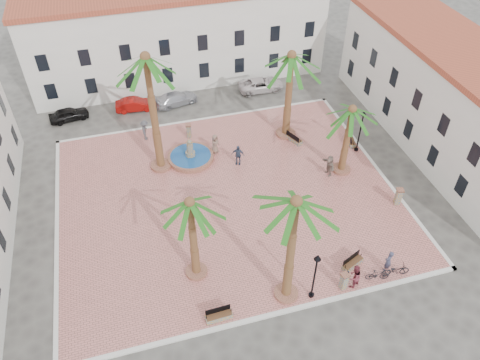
{
  "coord_description": "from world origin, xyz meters",
  "views": [
    {
      "loc": [
        -6.35,
        -25.87,
        25.81
      ],
      "look_at": [
        1.0,
        0.0,
        1.6
      ],
      "focal_mm": 35.0,
      "sensor_mm": 36.0,
      "label": 1
    }
  ],
  "objects": [
    {
      "name": "palm_e",
      "position": [
        9.96,
        0.44,
        5.44
      ],
      "size": [
        4.99,
        4.99,
        6.42
      ],
      "color": "#A1624C",
      "rests_on": "plaza"
    },
    {
      "name": "car_silver",
      "position": [
        -1.53,
        14.47,
        0.64
      ],
      "size": [
        4.67,
        2.71,
        1.27
      ],
      "primitive_type": "imported",
      "rotation": [
        0.0,
        0.0,
        1.8
      ],
      "color": "#B6B7BF",
      "rests_on": "ground"
    },
    {
      "name": "pedestrian_fountain_b",
      "position": [
        1.85,
        3.63,
        1.09
      ],
      "size": [
        1.19,
        0.91,
        1.88
      ],
      "primitive_type": "imported",
      "rotation": [
        0.0,
        0.0,
        -0.48
      ],
      "color": "#32405A",
      "rests_on": "plaza"
    },
    {
      "name": "palm_nw",
      "position": [
        -4.51,
        5.02,
        9.26
      ],
      "size": [
        5.69,
        5.69,
        10.53
      ],
      "color": "#A1624C",
      "rests_on": "plaza"
    },
    {
      "name": "car_red",
      "position": [
        -5.58,
        14.54,
        0.63
      ],
      "size": [
        3.89,
        1.62,
        1.25
      ],
      "primitive_type": "imported",
      "rotation": [
        0.0,
        0.0,
        1.49
      ],
      "color": "#980D0A",
      "rests_on": "ground"
    },
    {
      "name": "plaza",
      "position": [
        0.0,
        0.0,
        0.07
      ],
      "size": [
        26.0,
        22.0,
        0.15
      ],
      "primitive_type": "cube",
      "color": "#CC756D",
      "rests_on": "ground"
    },
    {
      "name": "bicycle_b",
      "position": [
        7.44,
        -10.4,
        0.63
      ],
      "size": [
        1.65,
        0.79,
        0.96
      ],
      "primitive_type": "imported",
      "rotation": [
        0.0,
        0.0,
        1.34
      ],
      "color": "black",
      "rests_on": "plaza"
    },
    {
      "name": "pedestrian_east",
      "position": [
        8.7,
        0.28,
        1.09
      ],
      "size": [
        0.7,
        1.77,
        1.87
      ],
      "primitive_type": "imported",
      "rotation": [
        0.0,
        0.0,
        -1.49
      ],
      "color": "gray",
      "rests_on": "plaza"
    },
    {
      "name": "bollard_se",
      "position": [
        5.0,
        -10.4,
        0.88
      ],
      "size": [
        0.59,
        0.59,
        1.4
      ],
      "rotation": [
        0.0,
        0.0,
        0.19
      ],
      "color": "gray",
      "rests_on": "plaza"
    },
    {
      "name": "car_black",
      "position": [
        -11.89,
        14.55,
        0.62
      ],
      "size": [
        3.84,
        2.01,
        1.25
      ],
      "primitive_type": "imported",
      "rotation": [
        0.0,
        0.0,
        1.72
      ],
      "color": "black",
      "rests_on": "ground"
    },
    {
      "name": "car_white",
      "position": [
        7.46,
        14.71,
        0.66
      ],
      "size": [
        4.76,
        2.25,
        1.31
      ],
      "primitive_type": "imported",
      "rotation": [
        0.0,
        0.0,
        1.56
      ],
      "color": "silver",
      "rests_on": "ground"
    },
    {
      "name": "cyclist_a",
      "position": [
        8.46,
        -9.84,
        1.04
      ],
      "size": [
        0.76,
        0.63,
        1.79
      ],
      "primitive_type": "imported",
      "rotation": [
        0.0,
        0.0,
        3.51
      ],
      "color": "#3B3C54",
      "rests_on": "plaza"
    },
    {
      "name": "bench_s",
      "position": [
        -3.3,
        -10.38,
        0.4
      ],
      "size": [
        1.69,
        0.58,
        0.88
      ],
      "rotation": [
        0.0,
        0.0,
        0.04
      ],
      "color": "gray",
      "rests_on": "plaza"
    },
    {
      "name": "pedestrian_fountain_a",
      "position": [
        0.35,
        5.65,
        1.07
      ],
      "size": [
        1.06,
        1.03,
        1.84
      ],
      "primitive_type": "imported",
      "rotation": [
        0.0,
        0.0,
        0.7
      ],
      "color": "#775C4E",
      "rests_on": "plaza"
    },
    {
      "name": "bicycle_a",
      "position": [
        8.78,
        -10.4,
        0.65
      ],
      "size": [
        1.97,
        0.92,
        1.0
      ],
      "primitive_type": "imported",
      "rotation": [
        0.0,
        0.0,
        1.43
      ],
      "color": "black",
      "rests_on": "plaza"
    },
    {
      "name": "kerb_n",
      "position": [
        0.0,
        11.0,
        0.08
      ],
      "size": [
        26.3,
        0.3,
        0.16
      ],
      "primitive_type": "cube",
      "color": "silver",
      "rests_on": "ground"
    },
    {
      "name": "palm_s",
      "position": [
        1.28,
        -9.87,
        7.69
      ],
      "size": [
        5.06,
        5.06,
        8.77
      ],
      "color": "#A1624C",
      "rests_on": "plaza"
    },
    {
      "name": "lamppost_e",
      "position": [
        12.4,
        2.54,
        2.95
      ],
      "size": [
        0.45,
        0.45,
        4.13
      ],
      "color": "black",
      "rests_on": "plaza"
    },
    {
      "name": "litter_bin",
      "position": [
        5.51,
        -9.78,
        0.47
      ],
      "size": [
        0.33,
        0.33,
        0.64
      ],
      "primitive_type": "cylinder",
      "color": "black",
      "rests_on": "plaza"
    },
    {
      "name": "cyclist_b",
      "position": [
        5.7,
        -10.4,
        1.11
      ],
      "size": [
        1.16,
        1.06,
        1.92
      ],
      "primitive_type": "imported",
      "rotation": [
        0.0,
        0.0,
        3.59
      ],
      "color": "maroon",
      "rests_on": "plaza"
    },
    {
      "name": "bench_se",
      "position": [
        6.41,
        -8.93,
        0.4
      ],
      "size": [
        1.76,
        1.14,
        0.89
      ],
      "rotation": [
        0.0,
        0.0,
        0.4
      ],
      "color": "gray",
      "rests_on": "plaza"
    },
    {
      "name": "kerb_s",
      "position": [
        0.0,
        -11.0,
        0.08
      ],
      "size": [
        26.3,
        0.3,
        0.16
      ],
      "primitive_type": "cube",
      "color": "silver",
      "rests_on": "ground"
    },
    {
      "name": "kerb_w",
      "position": [
        -13.0,
        0.0,
        0.08
      ],
      "size": [
        0.3,
        22.3,
        0.16
      ],
      "primitive_type": "cube",
      "color": "silver",
      "rests_on": "ground"
    },
    {
      "name": "ground",
      "position": [
        0.0,
        0.0,
        0.0
      ],
      "size": [
        120.0,
        120.0,
        0.0
      ],
      "primitive_type": "plane",
      "color": "#56544F",
      "rests_on": "ground"
    },
    {
      "name": "pedestrian_north",
      "position": [
        -5.21,
        9.26,
        1.13
      ],
      "size": [
        0.94,
        1.38,
        1.97
      ],
      "primitive_type": "imported",
      "rotation": [
        0.0,
        0.0,
        1.39
      ],
      "color": "#434348",
      "rests_on": "plaza"
    },
    {
      "name": "building_north",
      "position": [
        -0.0,
        19.99,
        4.77
      ],
      "size": [
        30.4,
        7.4,
        9.5
      ],
      "color": "white",
      "rests_on": "ground"
    },
    {
      "name": "kerb_e",
      "position": [
        13.0,
        0.0,
        0.08
      ],
      "size": [
        0.3,
        22.3,
        0.16
      ],
      "primitive_type": "cube",
      "color": "silver",
      "rests_on": "ground"
    },
    {
      "name": "building_east",
      "position": [
        19.99,
        2.0,
        4.52
      ],
      "size": [
        7.4,
        26.4,
        9.0
      ],
      "rotation": [
        0.0,
        0.0,
        1.57
      ],
      "color": "white",
      "rests_on": "ground"
    },
    {
      "name": "bollard_e",
      "position": [
        12.4,
        -4.39,
        0.91
      ],
      "size": [
        0.64,
        0.64,
        1.48
      ],
      "rotation": [
        0.0,
        0.0,
        -0.25
      ],
      "color": "gray",
      "rests_on": "plaza"
    },
    {
      "name": "palm_sw",
      "position": [
        -3.91,
        -6.59,
        6.02
      ],
      "size": [
        4.8,
        4.8,
        6.98
      ],
      "color": "#A1624C",
      "rests_on": "plaza"
    },
    {
      "name": "bench_e",
      "position": [
        12.38,
        3.61,
        0.39
      ],
      "size": [
        0.85,
        1.69,
        0.85
      ],
      "rotation": [
        0.0,
        0.0,
        1.34
      ],
      "color": "gray",
      "rests_on": "plaza"
    },
    {
      "name": "bollard_n",
      "position": [
        -1.41,
        8.46,
        0.86
      ],
      "size": [
        0.59,
        0.59,
        1.37
      ],
      "rotation": [
        0.0,
        0.0,
        -0.25
      ],
      "color": "gray",
      "rests_on": "plaza"
    },
    {
      "name": "lamppost_s",
      "position": [
        2.81,
        -10.4,
        2.93
      ],
      "size": [
        0.45,
        0.45,
        4.11
      ],
      "color": "black",
      "rests_on": "plaza"
    },
    {
      "name": "fountain",
      "position": [
        -1.9,
        5.36,
        0.43
      ],
      "size": [
        3.97,
        3.97,
        2.05
      ],
      "color": "#A1624C",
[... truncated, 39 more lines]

